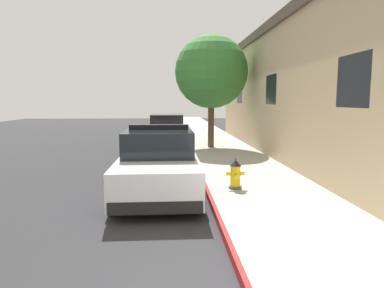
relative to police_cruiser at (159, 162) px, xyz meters
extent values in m
cube|color=#2B2B2D|center=(-3.38, 5.23, -0.84)|extent=(28.96, 60.00, 0.20)
cube|color=#ADA89E|center=(2.62, 5.23, -0.67)|extent=(2.83, 60.00, 0.15)
cube|color=maroon|center=(1.17, 5.23, -0.67)|extent=(0.08, 60.00, 0.15)
cube|color=tan|center=(6.86, 4.06, 1.70)|extent=(5.65, 20.36, 4.88)
cube|color=#473D33|center=(6.86, 4.06, 4.32)|extent=(5.89, 20.60, 0.36)
cube|color=black|center=(4.07, -1.64, 1.94)|extent=(0.06, 1.30, 1.10)
cube|color=black|center=(4.07, 4.06, 1.94)|extent=(0.06, 1.30, 1.10)
cube|color=black|center=(4.07, 9.76, 1.94)|extent=(0.06, 1.30, 1.10)
cube|color=white|center=(0.00, -0.04, -0.16)|extent=(1.84, 4.80, 0.76)
cube|color=black|center=(0.00, 0.11, 0.52)|extent=(1.64, 2.50, 0.60)
cube|color=black|center=(0.00, -2.38, -0.42)|extent=(1.76, 0.16, 0.24)
cube|color=black|center=(0.00, 2.30, -0.42)|extent=(1.76, 0.16, 0.24)
cylinder|color=black|center=(-0.86, 1.66, -0.42)|extent=(0.22, 0.64, 0.64)
cylinder|color=black|center=(0.86, 1.66, -0.42)|extent=(0.22, 0.64, 0.64)
cylinder|color=black|center=(-0.86, -1.74, -0.42)|extent=(0.22, 0.64, 0.64)
cylinder|color=black|center=(0.86, -1.74, -0.42)|extent=(0.22, 0.64, 0.64)
cube|color=black|center=(0.00, 0.06, 0.88)|extent=(1.48, 0.20, 0.12)
cube|color=red|center=(-0.35, 0.06, 0.88)|extent=(0.44, 0.18, 0.11)
cube|color=#1E33E0|center=(0.35, 0.06, 0.88)|extent=(0.44, 0.18, 0.11)
cube|color=maroon|center=(0.12, 9.35, -0.16)|extent=(1.84, 4.80, 0.76)
cube|color=black|center=(0.12, 9.50, 0.52)|extent=(1.64, 2.50, 0.60)
cube|color=black|center=(0.12, 7.01, -0.42)|extent=(1.76, 0.16, 0.24)
cube|color=black|center=(0.12, 11.69, -0.42)|extent=(1.76, 0.16, 0.24)
cylinder|color=black|center=(-0.74, 11.05, -0.42)|extent=(0.22, 0.64, 0.64)
cylinder|color=black|center=(0.98, 11.05, -0.42)|extent=(0.22, 0.64, 0.64)
cylinder|color=black|center=(-0.74, 7.65, -0.42)|extent=(0.22, 0.64, 0.64)
cylinder|color=black|center=(0.98, 7.65, -0.42)|extent=(0.22, 0.64, 0.64)
cylinder|color=#4C4C51|center=(1.86, -0.51, -0.56)|extent=(0.32, 0.32, 0.06)
cylinder|color=yellow|center=(1.86, -0.51, -0.28)|extent=(0.24, 0.24, 0.50)
cone|color=black|center=(1.86, -0.51, 0.04)|extent=(0.28, 0.28, 0.14)
cylinder|color=#4C4C51|center=(1.86, -0.51, 0.14)|extent=(0.05, 0.05, 0.06)
cylinder|color=yellow|center=(1.69, -0.51, -0.22)|extent=(0.10, 0.10, 0.10)
cylinder|color=yellow|center=(2.03, -0.51, -0.22)|extent=(0.10, 0.10, 0.10)
cylinder|color=yellow|center=(1.86, -0.69, -0.27)|extent=(0.13, 0.12, 0.13)
cylinder|color=brown|center=(2.16, 6.95, 0.54)|extent=(0.28, 0.28, 2.26)
sphere|color=#387A33|center=(2.16, 6.95, 2.81)|extent=(3.27, 3.27, 3.27)
camera|label=1|loc=(0.28, -8.51, 1.54)|focal=31.81mm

